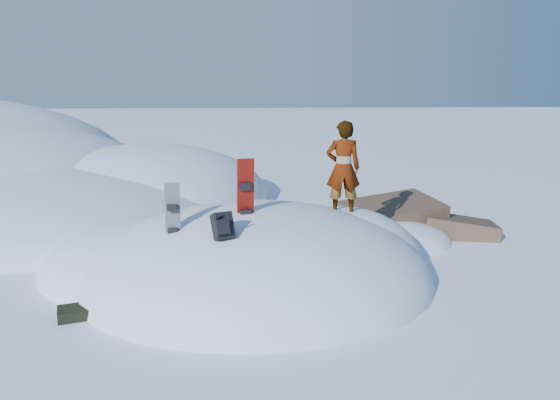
{
  "coord_description": "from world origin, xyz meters",
  "views": [
    {
      "loc": [
        -0.03,
        -10.25,
        3.97
      ],
      "look_at": [
        0.5,
        0.3,
        1.56
      ],
      "focal_mm": 35.0,
      "sensor_mm": 36.0,
      "label": 1
    }
  ],
  "objects_px": {
    "backpack": "(223,226)",
    "person": "(343,168)",
    "snowboard_dark": "(173,222)",
    "snowboard_red": "(245,202)"
  },
  "relations": [
    {
      "from": "snowboard_dark",
      "to": "backpack",
      "type": "relative_size",
      "value": 2.58
    },
    {
      "from": "backpack",
      "to": "person",
      "type": "height_order",
      "value": "person"
    },
    {
      "from": "snowboard_dark",
      "to": "person",
      "type": "height_order",
      "value": "person"
    },
    {
      "from": "person",
      "to": "snowboard_dark",
      "type": "bearing_deg",
      "value": 26.66
    },
    {
      "from": "snowboard_red",
      "to": "backpack",
      "type": "height_order",
      "value": "snowboard_red"
    },
    {
      "from": "backpack",
      "to": "person",
      "type": "distance_m",
      "value": 3.18
    },
    {
      "from": "snowboard_dark",
      "to": "person",
      "type": "distance_m",
      "value": 3.66
    },
    {
      "from": "snowboard_red",
      "to": "snowboard_dark",
      "type": "height_order",
      "value": "snowboard_red"
    },
    {
      "from": "snowboard_red",
      "to": "snowboard_dark",
      "type": "relative_size",
      "value": 1.21
    },
    {
      "from": "snowboard_dark",
      "to": "person",
      "type": "bearing_deg",
      "value": 22.56
    }
  ]
}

